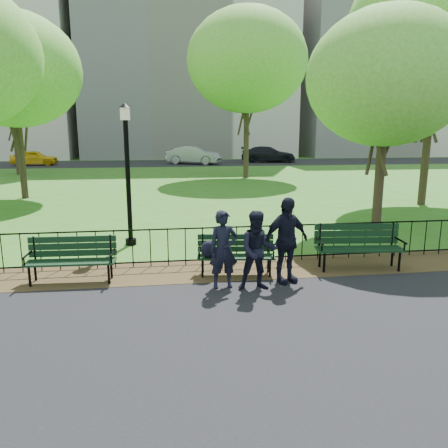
{
  "coord_description": "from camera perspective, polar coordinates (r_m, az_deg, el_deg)",
  "views": [
    {
      "loc": [
        -1.51,
        -7.77,
        3.07
      ],
      "look_at": [
        -0.17,
        1.5,
        1.07
      ],
      "focal_mm": 35.0,
      "sensor_mm": 36.0,
      "label": 1
    }
  ],
  "objects": [
    {
      "name": "iron_fence",
      "position": [
        10.22,
        0.55,
        -2.51
      ],
      "size": [
        24.06,
        0.06,
        1.0
      ],
      "color": "black",
      "rests_on": "ground"
    },
    {
      "name": "far_street",
      "position": [
        42.91,
        -6.24,
        7.92
      ],
      "size": [
        70.0,
        9.0,
        0.01
      ],
      "primitive_type": "cube",
      "color": "black",
      "rests_on": "ground"
    },
    {
      "name": "dirt_strip",
      "position": [
        9.88,
        0.99,
        -5.96
      ],
      "size": [
        60.0,
        1.6,
        0.01
      ],
      "primitive_type": "cube",
      "color": "#362A16",
      "rests_on": "ground"
    },
    {
      "name": "person_right",
      "position": [
        8.95,
        8.08,
        -2.12
      ],
      "size": [
        1.12,
        0.72,
        1.77
      ],
      "primitive_type": "imported",
      "rotation": [
        0.0,
        0.0,
        0.31
      ],
      "color": "black",
      "rests_on": "asphalt_path"
    },
    {
      "name": "park_bench_right_a",
      "position": [
        10.29,
        17.14,
        -2.21
      ],
      "size": [
        1.98,
        0.8,
        1.1
      ],
      "rotation": [
        0.0,
        0.0,
        -0.11
      ],
      "color": "black",
      "rests_on": "ground"
    },
    {
      "name": "ground",
      "position": [
        8.49,
        2.63,
        -9.15
      ],
      "size": [
        120.0,
        120.0,
        0.0
      ],
      "primitive_type": "plane",
      "color": "#3B631A"
    },
    {
      "name": "person_mid",
      "position": [
        8.5,
        4.46,
        -3.5
      ],
      "size": [
        0.78,
        0.44,
        1.57
      ],
      "primitive_type": "imported",
      "rotation": [
        0.0,
        0.0,
        -0.06
      ],
      "color": "black",
      "rests_on": "asphalt_path"
    },
    {
      "name": "sedan_dark",
      "position": [
        43.94,
        5.78,
        9.04
      ],
      "size": [
        5.67,
        3.24,
        1.55
      ],
      "primitive_type": "imported",
      "rotation": [
        0.0,
        0.0,
        1.36
      ],
      "color": "black",
      "rests_on": "far_street"
    },
    {
      "name": "person_left",
      "position": [
        8.58,
        -0.08,
        -3.35
      ],
      "size": [
        0.59,
        0.41,
        1.55
      ],
      "primitive_type": "imported",
      "rotation": [
        0.0,
        0.0,
        0.08
      ],
      "color": "black",
      "rests_on": "asphalt_path"
    },
    {
      "name": "asphalt_path",
      "position": [
        5.55,
        9.72,
        -21.67
      ],
      "size": [
        60.0,
        9.2,
        0.01
      ],
      "primitive_type": "cube",
      "color": "black",
      "rests_on": "ground"
    },
    {
      "name": "tree_far_e",
      "position": [
        29.59,
        3.03,
        20.52
      ],
      "size": [
        7.67,
        7.67,
        10.68
      ],
      "color": "#2D2116",
      "rests_on": "ground"
    },
    {
      "name": "tree_mid_w",
      "position": [
        22.31,
        -25.83,
        17.67
      ],
      "size": [
        5.88,
        5.88,
        8.2
      ],
      "color": "#2D2116",
      "rests_on": "ground"
    },
    {
      "name": "taxi",
      "position": [
        43.2,
        -23.53,
        7.94
      ],
      "size": [
        4.01,
        1.62,
        1.37
      ],
      "primitive_type": "imported",
      "rotation": [
        0.0,
        0.0,
        1.57
      ],
      "color": "yellow",
      "rests_on": "far_street"
    },
    {
      "name": "lamppost",
      "position": [
        11.97,
        -12.48,
        6.94
      ],
      "size": [
        0.34,
        0.34,
        3.78
      ],
      "color": "black",
      "rests_on": "ground"
    },
    {
      "name": "tree_far_w",
      "position": [
        34.73,
        -26.18,
        16.29
      ],
      "size": [
        6.54,
        6.54,
        9.12
      ],
      "color": "#2D2116",
      "rests_on": "ground"
    },
    {
      "name": "apartment_east",
      "position": [
        62.82,
        18.99,
        19.64
      ],
      "size": [
        20.0,
        15.0,
        24.0
      ],
      "primitive_type": "cube",
      "color": "silver",
      "rests_on": "ground"
    },
    {
      "name": "sedan_silver",
      "position": [
        41.3,
        -3.97,
        8.95
      ],
      "size": [
        5.29,
        3.61,
        1.65
      ],
      "primitive_type": "imported",
      "rotation": [
        0.0,
        0.0,
        1.16
      ],
      "color": "#929599",
      "rests_on": "far_street"
    },
    {
      "name": "tree_near_e",
      "position": [
        14.45,
        20.5,
        17.44
      ],
      "size": [
        4.76,
        4.76,
        6.64
      ],
      "color": "#2D2116",
      "rests_on": "ground"
    },
    {
      "name": "tree_mid_e",
      "position": [
        20.52,
        26.13,
        21.66
      ],
      "size": [
        7.12,
        7.12,
        9.93
      ],
      "color": "#2D2116",
      "rests_on": "ground"
    },
    {
      "name": "apartment_mid",
      "position": [
        57.14,
        -4.95,
        24.09
      ],
      "size": [
        24.0,
        15.0,
        30.0
      ],
      "primitive_type": "cube",
      "color": "silver",
      "rests_on": "ground"
    },
    {
      "name": "park_bench_left_a",
      "position": [
        9.53,
        -19.29,
        -3.78
      ],
      "size": [
        1.81,
        0.63,
        1.01
      ],
      "rotation": [
        0.0,
        0.0,
        -0.04
      ],
      "color": "black",
      "rests_on": "ground"
    },
    {
      "name": "park_bench_main",
      "position": [
        9.4,
        0.37,
        -3.4
      ],
      "size": [
        1.7,
        0.71,
        0.94
      ],
      "rotation": [
        0.0,
        0.0,
        -0.12
      ],
      "color": "black",
      "rests_on": "ground"
    }
  ]
}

